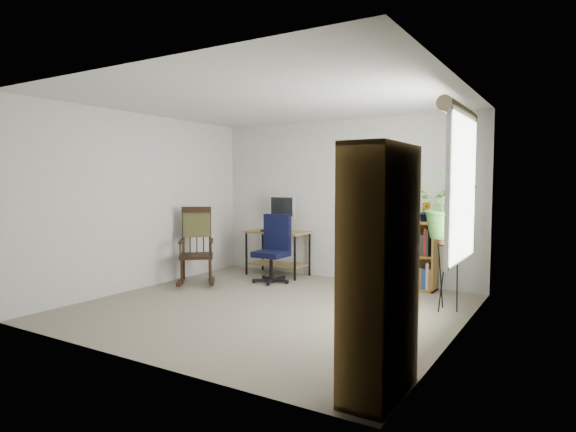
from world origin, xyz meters
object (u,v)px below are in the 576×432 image
Objects in this scene: desk at (278,253)px; office_chair at (271,248)px; low_bookshelf at (404,254)px; rocking_chair at (196,245)px; tall_bookshelf at (380,271)px.

office_chair is (0.22, -0.53, 0.16)m from desk.
office_chair reaches higher than low_bookshelf.
rocking_chair is 4.12m from tall_bookshelf.
low_bookshelf is at bearing 3.45° from desk.
rocking_chair is 1.20× the size of low_bookshelf.
tall_bookshelf is at bearing -69.64° from rocking_chair.
rocking_chair is at bearing 149.59° from tall_bookshelf.
desk is 0.96× the size of office_chair.
low_bookshelf is (1.77, 0.65, -0.04)m from office_chair.
tall_bookshelf is at bearing -48.28° from desk.
low_bookshelf is at bearing 14.74° from office_chair.
tall_bookshelf reaches higher than desk.
low_bookshelf is at bearing -13.03° from rocking_chair.
low_bookshelf is (2.63, 1.29, -0.09)m from rocking_chair.
tall_bookshelf reaches higher than low_bookshelf.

